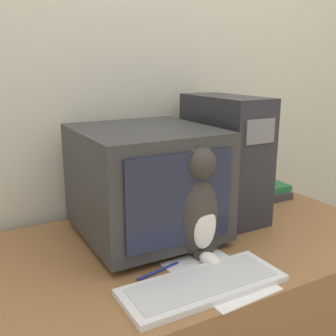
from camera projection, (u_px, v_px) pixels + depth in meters
The scene contains 9 objects.
wall_back at pixel (141, 88), 1.63m from camera, with size 7.00×0.05×2.50m.
desk at pixel (197, 332), 1.46m from camera, with size 1.36×0.78×0.76m.
crt_monitor at pixel (146, 182), 1.34m from camera, with size 0.44×0.48×0.38m.
computer_tower at pixel (224, 157), 1.53m from camera, with size 0.18×0.40×0.47m.
keyboard at pixel (203, 285), 1.06m from camera, with size 0.46×0.17×0.02m.
cat at pixel (195, 209), 1.21m from camera, with size 0.24×0.21×0.36m.
book_stack at pixel (269, 189), 1.81m from camera, with size 0.14×0.19×0.06m.
pen at pixel (158, 271), 1.14m from camera, with size 0.15×0.04×0.01m.
paper_sheet at pixel (218, 276), 1.12m from camera, with size 0.23×0.31×0.00m.
Camera 1 is at (-0.70, -0.66, 1.34)m, focal length 42.00 mm.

